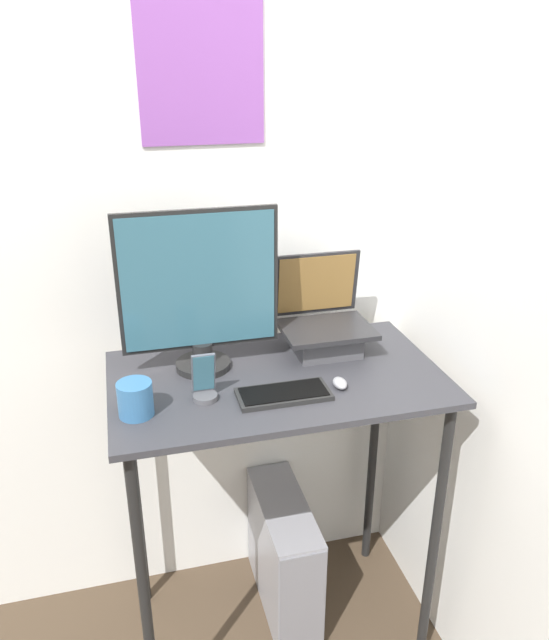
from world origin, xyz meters
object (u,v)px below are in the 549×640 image
cell_phone (204,384)px  computer_tower (284,554)px  laptop (324,328)px  mouse (340,383)px  keyboard (284,394)px  monitor (199,294)px

cell_phone → computer_tower: 0.91m
laptop → mouse: bearing=-97.9°
keyboard → computer_tower: keyboard is taller
mouse → computer_tower: bearing=114.8°
keyboard → mouse: 0.17m
mouse → cell_phone: 0.39m
cell_phone → computer_tower: cell_phone is taller
keyboard → mouse: mouse is taller
monitor → keyboard: (0.19, -0.23, -0.23)m
mouse → cell_phone: cell_phone is taller
keyboard → computer_tower: 0.84m
laptop → computer_tower: laptop is taller
monitor → cell_phone: bearing=-97.0°
keyboard → laptop: bearing=51.0°
computer_tower → mouse: bearing=-65.2°
mouse → cell_phone: size_ratio=0.44×
monitor → mouse: (0.36, -0.22, -0.22)m
laptop → computer_tower: (-0.13, -0.02, -0.88)m
laptop → keyboard: bearing=-129.0°
monitor → mouse: 0.48m
keyboard → cell_phone: size_ratio=1.87×
monitor → mouse: size_ratio=7.98×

